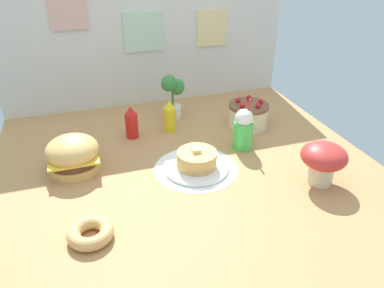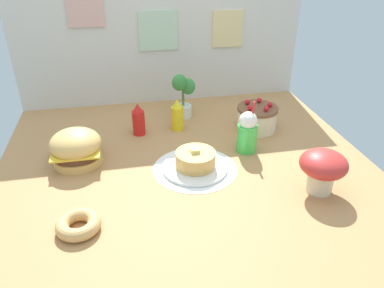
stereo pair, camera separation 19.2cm
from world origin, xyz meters
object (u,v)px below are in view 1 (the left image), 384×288
object	(u,v)px
pancake_stack	(196,161)
cream_soda_cup	(243,129)
mustard_bottle	(170,116)
donut_pink_glaze	(90,233)
potted_plant	(172,94)
burger	(73,154)
ketchup_bottle	(131,123)
mushroom_stool	(323,159)
layer_cake	(248,115)

from	to	relation	value
pancake_stack	cream_soda_cup	bearing A→B (deg)	22.35
pancake_stack	mustard_bottle	xyz separation A→B (cm)	(-1.49, 46.86, 4.68)
donut_pink_glaze	potted_plant	size ratio (longest dim) A/B	0.61
potted_plant	pancake_stack	bearing A→B (deg)	-94.44
burger	ketchup_bottle	distance (cm)	43.08
pancake_stack	donut_pink_glaze	distance (cm)	66.15
pancake_stack	potted_plant	bearing A→B (deg)	85.56
mushroom_stool	layer_cake	bearing A→B (deg)	96.07
layer_cake	potted_plant	xyz separation A→B (cm)	(-41.36, 27.17, 8.48)
ketchup_bottle	donut_pink_glaze	xyz separation A→B (cm)	(-30.73, -80.24, -6.23)
donut_pink_glaze	potted_plant	world-z (taller)	potted_plant
mustard_bottle	cream_soda_cup	bearing A→B (deg)	-45.61
ketchup_bottle	potted_plant	xyz separation A→B (cm)	(30.24, 19.36, 6.97)
burger	pancake_stack	distance (cm)	62.52
ketchup_bottle	burger	bearing A→B (deg)	-142.54
burger	layer_cake	world-z (taller)	burger
ketchup_bottle	mushroom_stool	xyz separation A→B (cm)	(78.69, -74.52, 3.69)
mustard_bottle	potted_plant	size ratio (longest dim) A/B	0.66
ketchup_bottle	layer_cake	bearing A→B (deg)	-6.22
layer_cake	cream_soda_cup	xyz separation A→B (cm)	(-14.70, -24.20, 3.97)
cream_soda_cup	donut_pink_glaze	world-z (taller)	cream_soda_cup
burger	donut_pink_glaze	distance (cm)	54.49
burger	mustard_bottle	size ratio (longest dim) A/B	1.33
burger	donut_pink_glaze	xyz separation A→B (cm)	(3.47, -54.04, -6.05)
burger	donut_pink_glaze	world-z (taller)	burger
ketchup_bottle	mustard_bottle	world-z (taller)	same
layer_cake	mushroom_stool	distance (cm)	67.29
pancake_stack	cream_soda_cup	distance (cm)	34.96
pancake_stack	mustard_bottle	distance (cm)	47.11
cream_soda_cup	donut_pink_glaze	distance (cm)	100.39
cream_soda_cup	donut_pink_glaze	size ratio (longest dim) A/B	1.61
layer_cake	mustard_bottle	bearing A→B (deg)	168.61
cream_soda_cup	burger	bearing A→B (deg)	176.35
mustard_bottle	ketchup_bottle	bearing A→B (deg)	-175.59
burger	ketchup_bottle	size ratio (longest dim) A/B	1.33
mustard_bottle	mushroom_stool	distance (cm)	94.13
layer_cake	mushroom_stool	size ratio (longest dim) A/B	1.13
layer_cake	mustard_bottle	size ratio (longest dim) A/B	1.25
mustard_bottle	potted_plant	xyz separation A→B (cm)	(6.48, 17.53, 6.97)
layer_cake	mustard_bottle	world-z (taller)	mustard_bottle
layer_cake	cream_soda_cup	bearing A→B (deg)	-121.28
layer_cake	donut_pink_glaze	distance (cm)	125.46
ketchup_bottle	donut_pink_glaze	world-z (taller)	ketchup_bottle
burger	ketchup_bottle	bearing A→B (deg)	37.46
layer_cake	burger	bearing A→B (deg)	-170.14
pancake_stack	mushroom_stool	distance (cm)	61.61
burger	layer_cake	xyz separation A→B (cm)	(105.80, 18.39, -1.33)
cream_soda_cup	layer_cake	bearing A→B (deg)	58.72
burger	mustard_bottle	world-z (taller)	mustard_bottle
ketchup_bottle	mushroom_stool	distance (cm)	108.44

